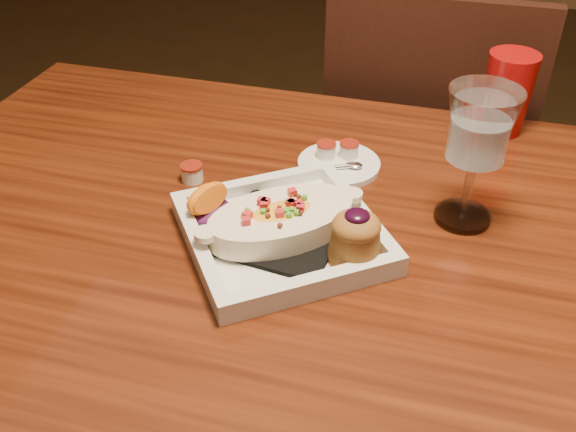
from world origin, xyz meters
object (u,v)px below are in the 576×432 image
(saucer, at_px, (338,161))
(red_tumbler, at_px, (507,93))
(table, at_px, (382,321))
(goblet, at_px, (479,134))
(chair_far, at_px, (420,170))
(plate, at_px, (289,227))

(saucer, height_order, red_tumbler, red_tumbler)
(table, height_order, goblet, goblet)
(table, distance_m, red_tumbler, 0.45)
(goblet, bearing_deg, chair_far, 99.20)
(table, bearing_deg, red_tumbler, 72.30)
(goblet, xyz_separation_m, red_tumbler, (0.05, 0.27, -0.07))
(chair_far, relative_size, plate, 2.78)
(goblet, distance_m, saucer, 0.25)
(saucer, xyz_separation_m, red_tumbler, (0.24, 0.19, 0.06))
(table, relative_size, red_tumbler, 11.13)
(chair_far, distance_m, saucer, 0.50)
(chair_far, distance_m, plate, 0.69)
(plate, height_order, goblet, goblet)
(saucer, relative_size, red_tumbler, 0.94)
(red_tumbler, bearing_deg, chair_far, 119.07)
(table, height_order, red_tumbler, red_tumbler)
(table, bearing_deg, saucer, 117.75)
(table, bearing_deg, plate, 176.31)
(chair_far, relative_size, red_tumbler, 6.90)
(chair_far, bearing_deg, plate, 77.90)
(saucer, bearing_deg, table, -62.25)
(goblet, relative_size, red_tumbler, 1.43)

